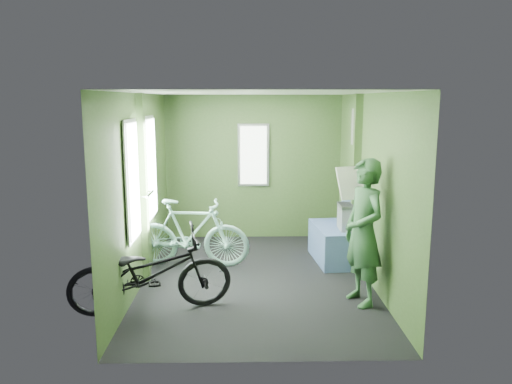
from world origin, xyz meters
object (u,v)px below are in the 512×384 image
at_px(passenger, 363,232).
at_px(waste_box, 348,235).
at_px(bicycle_mint, 191,267).
at_px(bicycle_black, 153,313).
at_px(bench_seat, 337,239).

distance_m(passenger, waste_box, 1.37).
relative_size(bicycle_mint, waste_box, 1.88).
bearing_deg(bicycle_mint, bicycle_black, 176.74).
height_order(bicycle_mint, waste_box, waste_box).
bearing_deg(bench_seat, waste_box, -60.27).
xyz_separation_m(bicycle_black, bicycle_mint, (0.25, 1.46, 0.00)).
relative_size(bicycle_black, bench_seat, 1.62).
xyz_separation_m(passenger, waste_box, (0.11, 1.31, -0.39)).
height_order(passenger, bench_seat, passenger).
bearing_deg(waste_box, passenger, -94.86).
bearing_deg(passenger, bicycle_black, -102.59).
height_order(bicycle_mint, passenger, passenger).
bearing_deg(passenger, bench_seat, 161.75).
bearing_deg(waste_box, bicycle_black, -147.22).
xyz_separation_m(bicycle_black, bench_seat, (2.27, 1.69, 0.31)).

